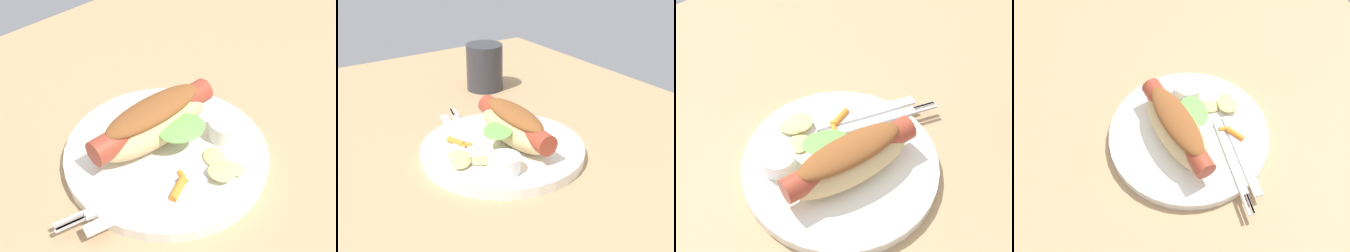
{
  "view_description": "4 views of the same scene",
  "coord_description": "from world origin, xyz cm",
  "views": [
    {
      "loc": [
        -27.79,
        -23.66,
        35.9
      ],
      "look_at": [
        -2.11,
        0.3,
        5.45
      ],
      "focal_mm": 42.44,
      "sensor_mm": 36.0,
      "label": 1
    },
    {
      "loc": [
        49.7,
        -33.62,
        34.21
      ],
      "look_at": [
        -1.65,
        1.19,
        4.88
      ],
      "focal_mm": 48.59,
      "sensor_mm": 36.0,
      "label": 2
    },
    {
      "loc": [
        20.95,
        32.23,
        54.21
      ],
      "look_at": [
        -3.61,
        -0.66,
        6.23
      ],
      "focal_mm": 54.74,
      "sensor_mm": 36.0,
      "label": 3
    },
    {
      "loc": [
        -34.93,
        22.52,
        59.25
      ],
      "look_at": [
        -2.42,
        2.33,
        5.12
      ],
      "focal_mm": 47.43,
      "sensor_mm": 36.0,
      "label": 4
    }
  ],
  "objects": [
    {
      "name": "knife",
      "position": [
        -9.64,
        -3.83,
        1.78
      ],
      "size": [
        14.38,
        5.44,
        0.36
      ],
      "primitive_type": "cube",
      "rotation": [
        0.0,
        0.0,
        2.86
      ],
      "color": "silver",
      "rests_on": "plate"
    },
    {
      "name": "plate",
      "position": [
        -1.95,
        0.75,
        0.8
      ],
      "size": [
        25.26,
        25.26,
        1.6
      ],
      "primitive_type": "cylinder",
      "color": "white",
      "rests_on": "ground_plane"
    },
    {
      "name": "ground_plane",
      "position": [
        0.0,
        0.0,
        -0.9
      ],
      "size": [
        120.0,
        90.0,
        1.8
      ],
      "primitive_type": "cube",
      "color": "tan"
    },
    {
      "name": "fork",
      "position": [
        -10.33,
        -1.74,
        1.8
      ],
      "size": [
        16.01,
        5.83,
        0.4
      ],
      "rotation": [
        0.0,
        0.0,
        2.85
      ],
      "color": "silver",
      "rests_on": "plate"
    },
    {
      "name": "carrot_garnish",
      "position": [
        -5.77,
        -4.84,
        2.06
      ],
      "size": [
        4.02,
        2.74,
        0.96
      ],
      "color": "orange",
      "rests_on": "plate"
    },
    {
      "name": "hot_dog",
      "position": [
        -1.8,
        2.81,
        4.62
      ],
      "size": [
        18.18,
        10.27,
        5.77
      ],
      "rotation": [
        0.0,
        0.0,
        3.08
      ],
      "color": "#DBB77A",
      "rests_on": "plate"
    },
    {
      "name": "chips_pile",
      "position": [
        -0.42,
        -6.55,
        2.2
      ],
      "size": [
        6.23,
        7.0,
        1.31
      ],
      "color": "#D7C576",
      "rests_on": "plate"
    },
    {
      "name": "sauce_ramekin",
      "position": [
        4.7,
        -3.36,
        2.82
      ],
      "size": [
        4.52,
        4.52,
        2.44
      ],
      "primitive_type": "cylinder",
      "color": "white",
      "rests_on": "plate"
    }
  ]
}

